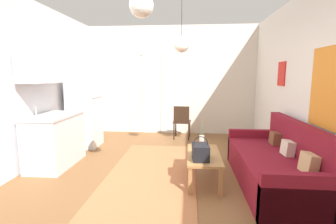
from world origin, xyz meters
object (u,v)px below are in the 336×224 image
object	(u,v)px
couch	(277,166)
accent_chair	(182,120)
pendant_lamp_near	(141,5)
pendant_lamp_far	(181,44)
bamboo_vase	(202,142)
coffee_table	(204,157)
refrigerator	(84,111)
handbag	(200,152)

from	to	relation	value
couch	accent_chair	xyz separation A→B (m)	(-1.45, 2.45, 0.18)
pendant_lamp_near	pendant_lamp_far	bearing A→B (deg)	76.32
bamboo_vase	pendant_lamp_far	size ratio (longest dim) A/B	0.50
accent_chair	pendant_lamp_far	world-z (taller)	pendant_lamp_far
couch	pendant_lamp_near	world-z (taller)	pendant_lamp_near
couch	coffee_table	distance (m)	1.05
coffee_table	refrigerator	xyz separation A→B (m)	(-2.52, 1.59, 0.42)
couch	refrigerator	xyz separation A→B (m)	(-3.57, 1.65, 0.50)
bamboo_vase	handbag	bearing A→B (deg)	-94.59
refrigerator	coffee_table	bearing A→B (deg)	-32.35
coffee_table	bamboo_vase	world-z (taller)	bamboo_vase
couch	accent_chair	world-z (taller)	couch
accent_chair	pendant_lamp_near	xyz separation A→B (m)	(-0.36, -3.13, 1.87)
couch	pendant_lamp_near	bearing A→B (deg)	-159.47
bamboo_vase	refrigerator	distance (m)	2.85
couch	pendant_lamp_far	bearing A→B (deg)	146.89
pendant_lamp_near	refrigerator	bearing A→B (deg)	126.94
coffee_table	bamboo_vase	xyz separation A→B (m)	(-0.02, 0.24, 0.17)
couch	bamboo_vase	distance (m)	1.14
coffee_table	accent_chair	distance (m)	2.43
coffee_table	pendant_lamp_far	distance (m)	1.98
pendant_lamp_far	accent_chair	bearing A→B (deg)	91.04
bamboo_vase	pendant_lamp_near	size ratio (longest dim) A/B	0.68
accent_chair	handbag	bearing A→B (deg)	101.50
couch	accent_chair	bearing A→B (deg)	120.61
handbag	pendant_lamp_far	size ratio (longest dim) A/B	0.38
handbag	couch	bearing A→B (deg)	9.66
couch	handbag	size ratio (longest dim) A/B	6.37
accent_chair	pendant_lamp_far	xyz separation A→B (m)	(0.03, -1.52, 1.64)
coffee_table	pendant_lamp_far	bearing A→B (deg)	113.23
handbag	accent_chair	world-z (taller)	accent_chair
handbag	pendant_lamp_near	bearing A→B (deg)	-145.13
accent_chair	refrigerator	bearing A→B (deg)	24.82
refrigerator	couch	bearing A→B (deg)	-24.86
refrigerator	pendant_lamp_near	size ratio (longest dim) A/B	2.43
handbag	refrigerator	bearing A→B (deg)	143.15
coffee_table	pendant_lamp_near	xyz separation A→B (m)	(-0.76, -0.74, 1.98)
handbag	accent_chair	size ratio (longest dim) A/B	0.40
coffee_table	pendant_lamp_near	distance (m)	2.24
coffee_table	handbag	world-z (taller)	handbag
coffee_table	refrigerator	bearing A→B (deg)	147.65
accent_chair	pendant_lamp_far	size ratio (longest dim) A/B	0.94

